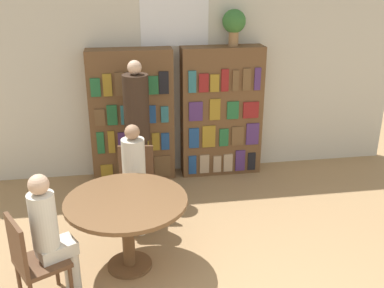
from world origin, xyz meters
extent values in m
cube|color=beige|center=(0.00, 3.79, 1.50)|extent=(6.40, 0.06, 3.00)
cube|color=white|center=(0.00, 3.75, 2.35)|extent=(0.90, 0.01, 1.10)
cube|color=brown|center=(-0.62, 3.60, 0.90)|extent=(1.12, 0.32, 1.81)
cube|color=olive|center=(-1.00, 3.43, 0.17)|extent=(0.16, 0.02, 0.22)
cube|color=#2D707A|center=(-0.74, 3.43, 0.18)|extent=(0.18, 0.02, 0.24)
cube|color=maroon|center=(-0.48, 3.43, 0.19)|extent=(0.18, 0.02, 0.26)
cube|color=brown|center=(-0.24, 3.43, 0.21)|extent=(0.22, 0.02, 0.30)
cube|color=#236638|center=(-1.05, 3.43, 0.60)|extent=(0.10, 0.02, 0.30)
cube|color=olive|center=(-0.91, 3.43, 0.61)|extent=(0.09, 0.02, 0.31)
cube|color=#4C2D6B|center=(-0.77, 3.43, 0.59)|extent=(0.12, 0.02, 0.28)
cube|color=#2D707A|center=(-0.62, 3.43, 0.61)|extent=(0.11, 0.02, 0.31)
cube|color=olive|center=(-0.47, 3.43, 0.58)|extent=(0.11, 0.02, 0.25)
cube|color=olive|center=(-0.32, 3.43, 0.58)|extent=(0.10, 0.02, 0.25)
cube|color=navy|center=(-0.19, 3.43, 0.57)|extent=(0.11, 0.02, 0.24)
cube|color=brown|center=(-1.04, 3.43, 0.96)|extent=(0.13, 0.02, 0.22)
cube|color=#236638|center=(-0.88, 3.43, 0.98)|extent=(0.13, 0.02, 0.27)
cube|color=#2D707A|center=(-0.69, 3.43, 0.97)|extent=(0.15, 0.02, 0.26)
cube|color=maroon|center=(-0.54, 3.43, 0.95)|extent=(0.11, 0.02, 0.22)
cube|color=navy|center=(-0.36, 3.43, 0.97)|extent=(0.10, 0.02, 0.24)
cube|color=#2D707A|center=(-0.19, 3.43, 0.96)|extent=(0.10, 0.02, 0.22)
cube|color=#236638|center=(-1.06, 3.43, 1.36)|extent=(0.13, 0.02, 0.24)
cube|color=olive|center=(-0.91, 3.43, 1.38)|extent=(0.11, 0.02, 0.29)
cube|color=brown|center=(-0.76, 3.43, 1.39)|extent=(0.12, 0.02, 0.30)
cube|color=navy|center=(-0.63, 3.43, 1.38)|extent=(0.12, 0.02, 0.29)
cube|color=black|center=(-0.47, 3.43, 1.35)|extent=(0.10, 0.02, 0.23)
cube|color=#236638|center=(-0.33, 3.43, 1.36)|extent=(0.13, 0.02, 0.24)
cube|color=black|center=(-0.19, 3.43, 1.39)|extent=(0.13, 0.02, 0.30)
cube|color=brown|center=(0.62, 3.60, 0.90)|extent=(1.12, 0.32, 1.81)
cube|color=navy|center=(0.19, 3.43, 0.20)|extent=(0.11, 0.02, 0.27)
cube|color=tan|center=(0.36, 3.43, 0.20)|extent=(0.13, 0.02, 0.27)
cube|color=tan|center=(0.54, 3.43, 0.18)|extent=(0.11, 0.02, 0.24)
cube|color=tan|center=(0.70, 3.43, 0.19)|extent=(0.13, 0.02, 0.26)
cube|color=#4C2D6B|center=(0.87, 3.43, 0.21)|extent=(0.14, 0.02, 0.31)
cube|color=black|center=(1.04, 3.43, 0.19)|extent=(0.11, 0.02, 0.26)
cube|color=navy|center=(0.21, 3.43, 0.60)|extent=(0.14, 0.02, 0.29)
cube|color=olive|center=(0.41, 3.43, 0.61)|extent=(0.18, 0.02, 0.31)
cube|color=#236638|center=(0.63, 3.43, 0.58)|extent=(0.13, 0.02, 0.25)
cube|color=brown|center=(0.82, 3.43, 0.59)|extent=(0.17, 0.02, 0.27)
cube|color=#4C2D6B|center=(1.04, 3.43, 0.61)|extent=(0.18, 0.02, 0.31)
cube|color=#4C2D6B|center=(0.23, 3.43, 0.98)|extent=(0.19, 0.02, 0.26)
cube|color=olive|center=(0.49, 3.43, 0.99)|extent=(0.14, 0.02, 0.29)
cube|color=#236638|center=(0.74, 3.43, 0.97)|extent=(0.16, 0.02, 0.24)
cube|color=maroon|center=(1.00, 3.43, 0.96)|extent=(0.22, 0.02, 0.23)
cube|color=#2D707A|center=(0.18, 3.43, 1.38)|extent=(0.10, 0.02, 0.29)
cube|color=maroon|center=(0.33, 3.43, 1.36)|extent=(0.13, 0.02, 0.25)
cube|color=olive|center=(0.48, 3.43, 1.36)|extent=(0.12, 0.02, 0.23)
cube|color=maroon|center=(0.62, 3.43, 1.39)|extent=(0.10, 0.02, 0.30)
cube|color=brown|center=(0.76, 3.43, 1.38)|extent=(0.08, 0.02, 0.28)
cube|color=brown|center=(0.92, 3.43, 1.39)|extent=(0.11, 0.02, 0.30)
cube|color=#4C2D6B|center=(1.07, 3.43, 1.39)|extent=(0.08, 0.02, 0.30)
cylinder|color=#997047|center=(0.76, 3.60, 1.90)|extent=(0.13, 0.13, 0.20)
sphere|color=#387033|center=(0.76, 3.60, 2.13)|extent=(0.31, 0.31, 0.31)
cylinder|color=brown|center=(-0.76, 1.52, 0.01)|extent=(0.44, 0.44, 0.03)
cylinder|color=brown|center=(-0.76, 1.52, 0.37)|extent=(0.12, 0.12, 0.68)
cylinder|color=brown|center=(-0.76, 1.52, 0.73)|extent=(1.16, 1.16, 0.04)
cube|color=brown|center=(-1.50, 1.12, 0.42)|extent=(0.54, 0.54, 0.04)
cube|color=brown|center=(-1.65, 1.04, 0.66)|extent=(0.22, 0.37, 0.45)
cylinder|color=brown|center=(-1.43, 1.35, 0.20)|extent=(0.04, 0.04, 0.40)
cylinder|color=brown|center=(-1.27, 1.05, 0.20)|extent=(0.04, 0.04, 0.40)
cylinder|color=brown|center=(-1.73, 1.19, 0.20)|extent=(0.04, 0.04, 0.40)
cube|color=brown|center=(-0.64, 2.35, 0.42)|extent=(0.45, 0.45, 0.04)
cube|color=brown|center=(-0.62, 2.53, 0.66)|extent=(0.40, 0.09, 0.45)
cylinder|color=brown|center=(-0.50, 2.16, 0.20)|extent=(0.04, 0.04, 0.40)
cylinder|color=brown|center=(-0.84, 2.21, 0.20)|extent=(0.04, 0.04, 0.40)
cylinder|color=brown|center=(-0.45, 2.50, 0.20)|extent=(0.04, 0.04, 0.40)
cylinder|color=brown|center=(-0.79, 2.54, 0.20)|extent=(0.04, 0.04, 0.40)
cube|color=beige|center=(-0.66, 2.21, 0.50)|extent=(0.30, 0.35, 0.12)
cylinder|color=beige|center=(-0.65, 2.29, 0.81)|extent=(0.26, 0.26, 0.50)
sphere|color=#A37A5B|center=(-0.65, 2.29, 1.14)|extent=(0.16, 0.16, 0.16)
cylinder|color=beige|center=(-0.61, 2.09, 0.22)|extent=(0.10, 0.10, 0.44)
cylinder|color=beige|center=(-0.75, 2.11, 0.22)|extent=(0.10, 0.10, 0.44)
cube|color=beige|center=(-1.37, 1.19, 0.50)|extent=(0.39, 0.35, 0.12)
cylinder|color=beige|center=(-1.44, 1.15, 0.81)|extent=(0.22, 0.22, 0.50)
sphere|color=tan|center=(-1.44, 1.15, 1.14)|extent=(0.17, 0.17, 0.17)
cylinder|color=beige|center=(-1.30, 1.29, 0.22)|extent=(0.10, 0.10, 0.44)
cylinder|color=beige|center=(-1.25, 1.19, 0.22)|extent=(0.10, 0.10, 0.44)
cylinder|color=#332319|center=(-0.64, 3.09, 0.38)|extent=(0.10, 0.10, 0.76)
cylinder|color=#332319|center=(-0.50, 3.09, 0.38)|extent=(0.10, 0.10, 0.76)
cylinder|color=#332319|center=(-0.57, 3.09, 1.17)|extent=(0.32, 0.32, 0.82)
sphere|color=#DBB293|center=(-0.57, 3.09, 1.67)|extent=(0.17, 0.17, 0.17)
cylinder|color=#332319|center=(-0.48, 3.37, 1.38)|extent=(0.07, 0.30, 0.07)
camera|label=1|loc=(-0.74, -2.25, 2.76)|focal=42.00mm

